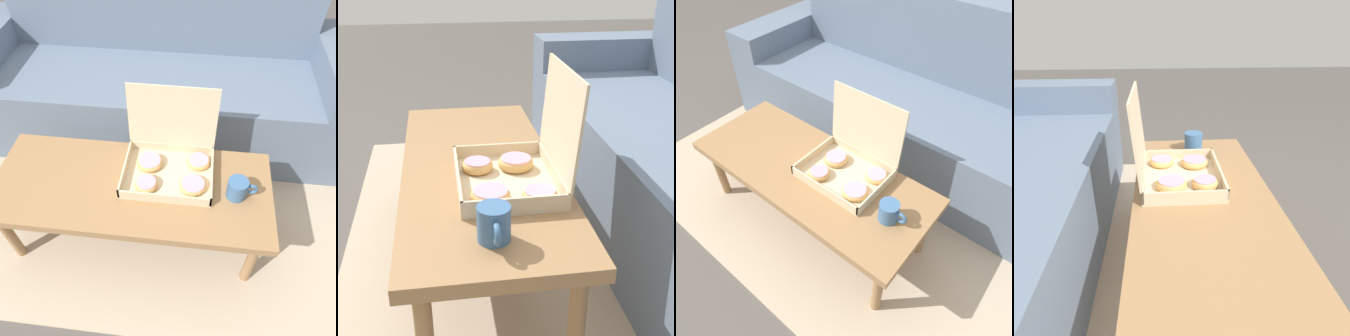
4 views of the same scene
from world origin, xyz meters
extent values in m
plane|color=#514C47|center=(0.00, 0.00, 0.00)|extent=(12.00, 12.00, 0.00)
cube|color=tan|center=(0.00, 0.30, 0.01)|extent=(2.34, 1.70, 0.01)
cube|color=slate|center=(0.99, 0.73, 0.31)|extent=(0.24, 0.75, 0.62)
cube|color=#997047|center=(0.00, -0.06, 0.37)|extent=(1.19, 0.49, 0.04)
cylinder|color=#997047|center=(0.53, -0.24, 0.18)|extent=(0.04, 0.04, 0.35)
cylinder|color=#997047|center=(0.53, 0.13, 0.18)|extent=(0.04, 0.04, 0.35)
cube|color=beige|center=(0.15, 0.01, 0.40)|extent=(0.38, 0.29, 0.01)
cube|color=beige|center=(0.15, -0.13, 0.42)|extent=(0.38, 0.01, 0.04)
cube|color=beige|center=(0.15, 0.15, 0.42)|extent=(0.38, 0.01, 0.04)
cube|color=beige|center=(-0.03, 0.01, 0.42)|extent=(0.01, 0.29, 0.04)
cube|color=beige|center=(0.34, 0.01, 0.42)|extent=(0.01, 0.29, 0.04)
cube|color=beige|center=(0.15, 0.17, 0.59)|extent=(0.38, 0.03, 0.29)
torus|color=tan|center=(0.26, -0.05, 0.41)|extent=(0.11, 0.11, 0.03)
cylinder|color=pink|center=(0.26, -0.05, 0.42)|extent=(0.10, 0.10, 0.01)
torus|color=tan|center=(0.07, 0.05, 0.42)|extent=(0.11, 0.11, 0.04)
cylinder|color=pink|center=(0.07, 0.05, 0.43)|extent=(0.09, 0.09, 0.02)
torus|color=tan|center=(0.07, -0.07, 0.42)|extent=(0.10, 0.10, 0.03)
cylinder|color=pink|center=(0.07, -0.07, 0.43)|extent=(0.08, 0.08, 0.02)
torus|color=tan|center=(0.28, 0.08, 0.41)|extent=(0.10, 0.10, 0.03)
cylinder|color=pink|center=(0.28, 0.08, 0.42)|extent=(0.09, 0.09, 0.01)
cylinder|color=#3D6693|center=(0.44, -0.06, 0.44)|extent=(0.08, 0.08, 0.09)
torus|color=#3D6693|center=(0.49, -0.06, 0.44)|extent=(0.05, 0.01, 0.05)
camera|label=1|loc=(0.25, -0.88, 1.48)|focal=35.00mm
camera|label=2|loc=(1.37, -0.18, 1.02)|focal=50.00mm
camera|label=3|loc=(0.80, -0.79, 1.48)|focal=35.00mm
camera|label=4|loc=(-0.97, 0.09, 0.96)|focal=35.00mm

